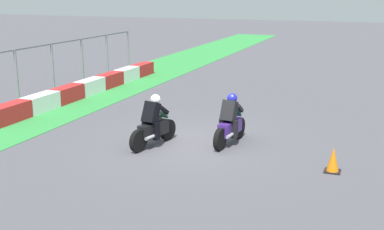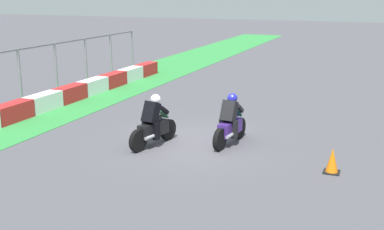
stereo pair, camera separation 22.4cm
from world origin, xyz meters
TOP-DOWN VIEW (x-y plane):
  - ground_plane at (0.00, 0.00)m, footprint 120.00×120.00m
  - grass_verge at (0.00, 6.67)m, footprint 72.00×3.93m
  - track_barrier at (0.00, 6.63)m, footprint 21.97×0.60m
  - rider_lane_a at (0.33, -1.13)m, footprint 2.04×0.58m
  - rider_lane_b at (-0.64, 0.89)m, footprint 2.02×0.63m
  - traffic_cone at (-0.99, -4.21)m, footprint 0.40×0.40m

SIDE VIEW (x-z plane):
  - ground_plane at x=0.00m, z-range 0.00..0.00m
  - grass_verge at x=0.00m, z-range 0.00..0.02m
  - traffic_cone at x=-0.99m, z-range -0.02..0.62m
  - track_barrier at x=0.00m, z-range 0.00..0.64m
  - rider_lane_a at x=0.33m, z-range -0.13..1.38m
  - rider_lane_b at x=-0.64m, z-range -0.13..1.38m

